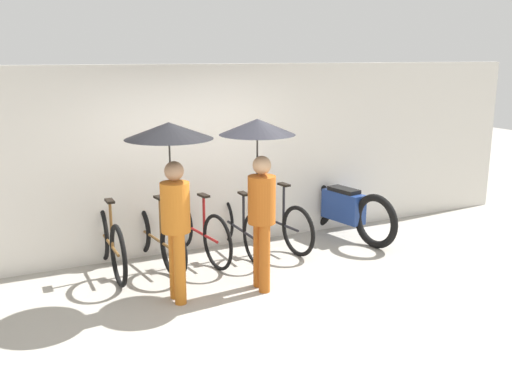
# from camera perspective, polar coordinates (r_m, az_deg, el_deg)

# --- Properties ---
(ground_plane) EXTENTS (30.00, 30.00, 0.00)m
(ground_plane) POSITION_cam_1_polar(r_m,az_deg,el_deg) (6.49, -0.83, -10.90)
(ground_plane) COLOR #9E998E
(back_wall) EXTENTS (11.47, 0.12, 2.57)m
(back_wall) POSITION_cam_1_polar(r_m,az_deg,el_deg) (7.89, -7.01, 3.23)
(back_wall) COLOR silver
(back_wall) RESTS_ON ground
(parked_bicycle_0) EXTENTS (0.44, 1.77, 1.03)m
(parked_bicycle_0) POSITION_cam_1_polar(r_m,az_deg,el_deg) (7.43, -14.45, -4.86)
(parked_bicycle_0) COLOR black
(parked_bicycle_0) RESTS_ON ground
(parked_bicycle_1) EXTENTS (0.44, 1.80, 1.06)m
(parked_bicycle_1) POSITION_cam_1_polar(r_m,az_deg,el_deg) (7.57, -10.06, -4.48)
(parked_bicycle_1) COLOR black
(parked_bicycle_1) RESTS_ON ground
(parked_bicycle_2) EXTENTS (0.44, 1.79, 1.10)m
(parked_bicycle_2) POSITION_cam_1_polar(r_m,az_deg,el_deg) (7.74, -5.87, -3.81)
(parked_bicycle_2) COLOR black
(parked_bicycle_2) RESTS_ON ground
(parked_bicycle_3) EXTENTS (0.44, 1.72, 1.09)m
(parked_bicycle_3) POSITION_cam_1_polar(r_m,az_deg,el_deg) (7.95, -1.82, -3.45)
(parked_bicycle_3) COLOR black
(parked_bicycle_3) RESTS_ON ground
(parked_bicycle_4) EXTENTS (0.44, 1.73, 1.00)m
(parked_bicycle_4) POSITION_cam_1_polar(r_m,az_deg,el_deg) (8.19, 1.98, -2.90)
(parked_bicycle_4) COLOR black
(parked_bicycle_4) RESTS_ON ground
(pedestrian_leading) EXTENTS (0.96, 0.96, 1.99)m
(pedestrian_leading) POSITION_cam_1_polar(r_m,az_deg,el_deg) (6.20, -8.47, 2.82)
(pedestrian_leading) COLOR #C66B1E
(pedestrian_leading) RESTS_ON ground
(pedestrian_center) EXTENTS (0.87, 0.87, 1.99)m
(pedestrian_center) POSITION_cam_1_polar(r_m,az_deg,el_deg) (6.46, 0.31, 3.00)
(pedestrian_center) COLOR #B25619
(pedestrian_center) RESTS_ON ground
(motorcycle) EXTENTS (0.65, 2.06, 0.96)m
(motorcycle) POSITION_cam_1_polar(r_m,az_deg,el_deg) (8.67, 8.71, -1.67)
(motorcycle) COLOR black
(motorcycle) RESTS_ON ground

